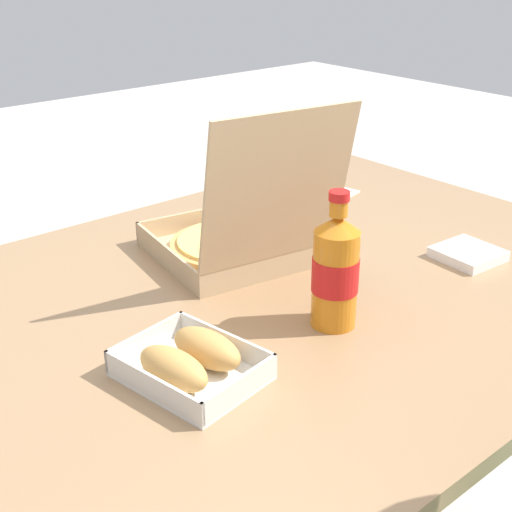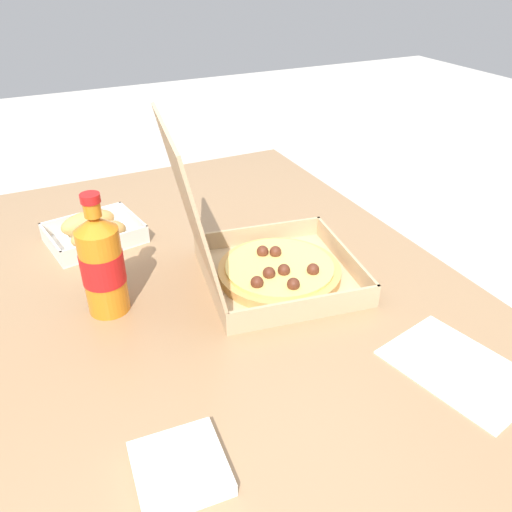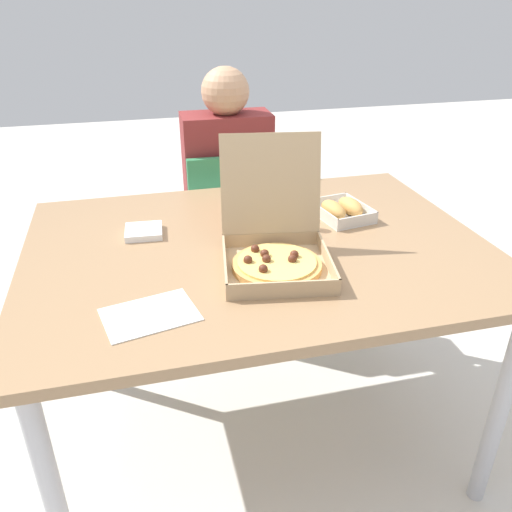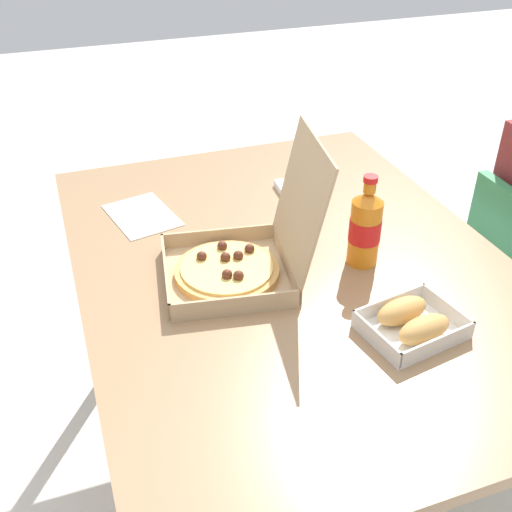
% 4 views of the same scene
% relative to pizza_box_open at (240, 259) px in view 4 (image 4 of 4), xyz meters
% --- Properties ---
extents(ground_plane, '(10.00, 10.00, 0.00)m').
position_rel_pizza_box_open_xyz_m(ground_plane, '(-0.01, 0.13, -0.80)').
color(ground_plane, beige).
extents(dining_table, '(1.34, 0.99, 0.75)m').
position_rel_pizza_box_open_xyz_m(dining_table, '(-0.01, 0.13, -0.12)').
color(dining_table, '#997551').
rests_on(dining_table, ground_plane).
extents(pizza_box_open, '(0.33, 0.38, 0.32)m').
position_rel_pizza_box_open_xyz_m(pizza_box_open, '(0.00, 0.00, 0.00)').
color(pizza_box_open, tan).
rests_on(pizza_box_open, dining_table).
extents(bread_side_box, '(0.18, 0.21, 0.06)m').
position_rel_pizza_box_open_xyz_m(bread_side_box, '(0.30, 0.26, -0.02)').
color(bread_side_box, white).
rests_on(bread_side_box, dining_table).
extents(cola_bottle, '(0.07, 0.07, 0.22)m').
position_rel_pizza_box_open_xyz_m(cola_bottle, '(0.04, 0.29, 0.05)').
color(cola_bottle, orange).
rests_on(cola_bottle, dining_table).
extents(paper_menu, '(0.24, 0.19, 0.00)m').
position_rel_pizza_box_open_xyz_m(paper_menu, '(-0.35, -0.16, -0.04)').
color(paper_menu, white).
rests_on(paper_menu, dining_table).
extents(napkin_pile, '(0.12, 0.12, 0.02)m').
position_rel_pizza_box_open_xyz_m(napkin_pile, '(-0.33, 0.28, -0.04)').
color(napkin_pile, white).
rests_on(napkin_pile, dining_table).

